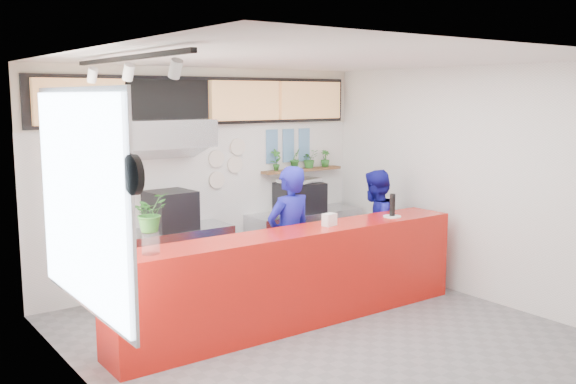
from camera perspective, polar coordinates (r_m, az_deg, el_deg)
floor at (r=7.31m, az=2.66°, el=-12.45°), size 5.00×5.00×0.00m
ceiling at (r=6.83m, az=2.83°, el=11.73°), size 5.00×5.00×0.00m
wall_back at (r=8.98m, az=-7.29°, el=1.33°), size 5.00×0.00×5.00m
wall_left at (r=5.72m, az=-17.23°, el=-3.14°), size 0.00×5.00×5.00m
wall_right at (r=8.69m, az=15.72°, el=0.83°), size 0.00×5.00×5.00m
service_counter at (r=7.44m, az=0.74°, el=-7.61°), size 4.50×0.60×1.10m
cream_band at (r=8.90m, az=-7.39°, el=8.36°), size 5.00×0.02×0.80m
prep_bench at (r=8.56m, az=-10.90°, el=-6.28°), size 1.80×0.60×0.90m
panini_oven at (r=8.46m, az=-10.40°, el=-1.59°), size 0.59×0.59×0.50m
extraction_hood at (r=8.25m, az=-11.09°, el=5.14°), size 1.20×0.70×0.35m
hood_lip at (r=8.27m, az=-11.05°, el=3.75°), size 1.20×0.69×0.31m
right_bench at (r=9.73m, az=1.48°, el=-4.33°), size 1.80×0.60×0.90m
espresso_machine at (r=9.54m, az=1.05°, el=-0.49°), size 0.75×0.59×0.44m
espresso_tray at (r=9.51m, az=1.05°, el=1.05°), size 0.65×0.51×0.05m
herb_shelf at (r=9.77m, az=1.25°, el=1.98°), size 1.40×0.18×0.04m
menu_board_far_left at (r=8.10m, az=-18.02°, el=7.65°), size 1.10×0.10×0.55m
menu_board_mid_left at (r=8.54m, az=-10.54°, el=7.95°), size 1.10×0.10×0.55m
menu_board_mid_right at (r=9.10m, az=-3.87°, el=8.10°), size 1.10×0.10×0.55m
menu_board_far_right at (r=9.76m, az=1.96°, el=8.15°), size 1.10×0.10×0.55m
soffit at (r=8.88m, az=-7.29°, el=8.04°), size 4.80×0.04×0.65m
window_pane at (r=5.97m, az=-17.98°, el=-0.73°), size 0.04×2.20×1.90m
window_frame at (r=5.98m, az=-17.80°, el=-0.71°), size 0.03×2.30×2.00m
wall_clock_rim at (r=4.81m, az=-13.59°, el=1.50°), size 0.05×0.30×0.30m
wall_clock_face at (r=4.82m, az=-13.26°, el=1.53°), size 0.02×0.26×0.26m
track_rail at (r=5.76m, az=-14.04°, el=11.49°), size 0.05×2.40×0.04m
dec_plate_a at (r=9.00m, az=-6.39°, el=2.96°), size 0.24×0.03×0.24m
dec_plate_b at (r=9.16m, az=-4.75°, el=2.46°), size 0.24×0.03×0.24m
dec_plate_c at (r=9.03m, az=-6.36°, el=1.07°), size 0.24×0.03×0.24m
dec_plate_d at (r=9.16m, az=-4.50°, el=4.03°), size 0.24×0.03×0.24m
photo_frame_a at (r=9.49m, az=-1.44°, el=4.82°), size 0.20×0.02×0.25m
photo_frame_b at (r=9.67m, az=0.03°, el=4.89°), size 0.20×0.02×0.25m
photo_frame_c at (r=9.84m, az=1.45°, el=4.95°), size 0.20×0.02×0.25m
photo_frame_d at (r=9.51m, az=-1.43°, el=3.31°), size 0.20×0.02×0.25m
photo_frame_e at (r=9.68m, az=0.03°, el=3.41°), size 0.20×0.02×0.25m
photo_frame_f at (r=9.86m, az=1.44°, el=3.50°), size 0.20×0.02×0.25m
staff_center at (r=7.85m, az=0.12°, el=-4.16°), size 0.68×0.47×1.78m
staff_right at (r=8.91m, az=7.71°, el=-3.24°), size 0.95×0.84×1.62m
herb_a at (r=9.46m, az=-1.07°, el=2.87°), size 0.17×0.12×0.32m
herb_b at (r=9.67m, az=0.66°, el=2.98°), size 0.21×0.19×0.32m
herb_c at (r=9.84m, az=1.93°, el=2.96°), size 0.27×0.24×0.28m
herb_d at (r=10.03m, az=3.33°, el=3.00°), size 0.16×0.15×0.26m
glass_vase at (r=6.37m, az=-12.11°, el=-4.45°), size 0.18×0.18×0.21m
basil_vase at (r=6.31m, az=-12.20°, el=-1.78°), size 0.42×0.39×0.38m
napkin_holder at (r=7.58m, az=3.70°, el=-2.47°), size 0.18×0.14×0.15m
white_plate at (r=8.21m, az=9.24°, el=-2.16°), size 0.29×0.29×0.02m
pepper_mill at (r=8.19m, az=9.26°, el=-1.15°), size 0.09×0.09×0.28m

